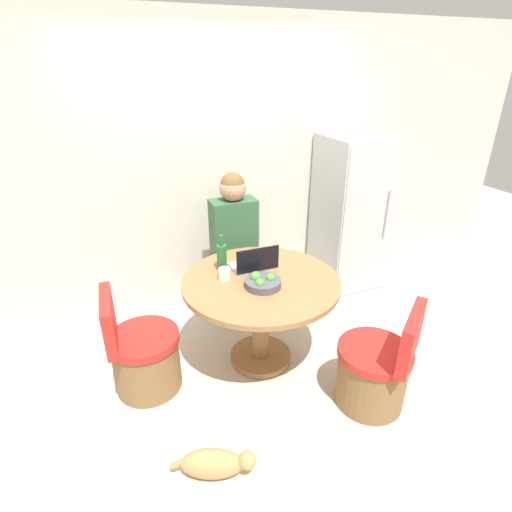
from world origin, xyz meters
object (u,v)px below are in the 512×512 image
at_px(chair_near_right_corner, 375,372).
at_px(person_seated, 233,236).
at_px(dining_table, 261,300).
at_px(chair_left_side, 143,357).
at_px(bottle, 222,257).
at_px(laptop, 254,264).
at_px(cat, 215,463).
at_px(fruit_bowl, 262,282).
at_px(refrigerator, 350,215).

relative_size(chair_near_right_corner, person_seated, 0.59).
distance_m(dining_table, chair_left_side, 0.95).
distance_m(chair_left_side, person_seated, 1.32).
bearing_deg(chair_left_side, chair_near_right_corner, -114.92).
relative_size(dining_table, person_seated, 0.87).
distance_m(chair_left_side, bottle, 0.92).
bearing_deg(chair_near_right_corner, dining_table, -90.00).
xyz_separation_m(dining_table, laptop, (0.02, 0.18, 0.22)).
bearing_deg(cat, fruit_bowl, 73.57).
xyz_separation_m(person_seated, bottle, (-0.27, -0.55, 0.09)).
distance_m(fruit_bowl, cat, 1.18).
bearing_deg(laptop, chair_left_side, 9.00).
relative_size(dining_table, chair_near_right_corner, 1.46).
distance_m(person_seated, bottle, 0.62).
height_order(refrigerator, person_seated, refrigerator).
bearing_deg(refrigerator, fruit_bowl, -145.63).
height_order(refrigerator, chair_left_side, refrigerator).
bearing_deg(person_seated, chair_left_side, 38.92).
bearing_deg(fruit_bowl, person_seated, 84.85).
xyz_separation_m(refrigerator, chair_near_right_corner, (-0.78, -1.55, -0.52)).
relative_size(chair_left_side, bottle, 2.77).
xyz_separation_m(fruit_bowl, cat, (-0.61, -0.75, -0.68)).
relative_size(chair_near_right_corner, fruit_bowl, 3.08).
distance_m(refrigerator, dining_table, 1.60).
bearing_deg(laptop, chair_near_right_corner, 121.00).
height_order(dining_table, fruit_bowl, fruit_bowl).
bearing_deg(laptop, dining_table, 84.16).
bearing_deg(laptop, refrigerator, -153.45).
bearing_deg(fruit_bowl, chair_near_right_corner, -46.66).
xyz_separation_m(dining_table, chair_left_side, (-0.90, 0.04, -0.29)).
xyz_separation_m(refrigerator, laptop, (-1.32, -0.66, -0.00)).
distance_m(refrigerator, person_seated, 1.29).
bearing_deg(person_seated, dining_table, 86.25).
height_order(refrigerator, chair_near_right_corner, refrigerator).
height_order(bottle, cat, bottle).
xyz_separation_m(chair_near_right_corner, chair_left_side, (-1.46, 0.75, 0.00)).
relative_size(chair_left_side, person_seated, 0.59).
xyz_separation_m(chair_left_side, fruit_bowl, (0.88, -0.13, 0.50)).
height_order(chair_near_right_corner, fruit_bowl, fruit_bowl).
bearing_deg(bottle, chair_left_side, -162.32).
distance_m(person_seated, fruit_bowl, 0.91).
relative_size(person_seated, fruit_bowl, 5.18).
xyz_separation_m(chair_near_right_corner, fruit_bowl, (-0.58, 0.62, 0.50)).
distance_m(refrigerator, cat, 2.69).
distance_m(dining_table, cat, 1.16).
bearing_deg(chair_near_right_corner, chair_left_side, -65.08).
bearing_deg(laptop, bottle, -16.83).
height_order(refrigerator, bottle, refrigerator).
bearing_deg(chair_near_right_corner, fruit_bowl, -84.59).
relative_size(person_seated, cat, 2.84).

